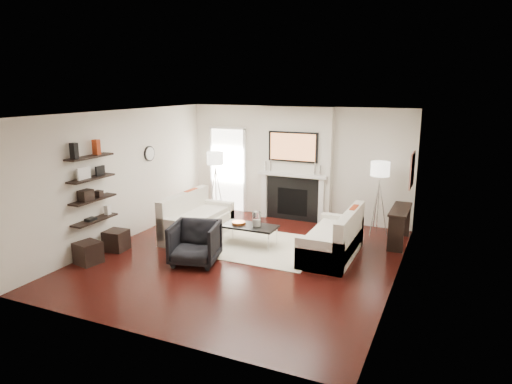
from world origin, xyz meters
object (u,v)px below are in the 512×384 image
at_px(loveseat_left_base, 198,227).
at_px(coffee_table, 250,226).
at_px(armchair, 195,241).
at_px(ottoman_near, 116,240).
at_px(lamp_right_shade, 380,169).
at_px(loveseat_right_base, 331,246).
at_px(lamp_left_shade, 215,158).

bearing_deg(loveseat_left_base, coffee_table, -2.33).
relative_size(armchair, ottoman_near, 2.10).
relative_size(loveseat_left_base, lamp_right_shade, 4.50).
xyz_separation_m(loveseat_right_base, coffee_table, (-1.67, -0.06, 0.19)).
distance_m(lamp_left_shade, lamp_right_shade, 3.90).
relative_size(loveseat_left_base, coffee_table, 1.64).
distance_m(loveseat_right_base, ottoman_near, 4.20).
bearing_deg(loveseat_right_base, lamp_left_shade, 154.93).
relative_size(lamp_left_shade, lamp_right_shade, 1.00).
distance_m(coffee_table, armchair, 1.37).
relative_size(loveseat_right_base, coffee_table, 1.64).
height_order(loveseat_right_base, armchair, armchair).
bearing_deg(armchair, lamp_left_shade, 97.79).
relative_size(loveseat_right_base, armchair, 2.14).
xyz_separation_m(coffee_table, lamp_right_shade, (2.23, 1.78, 1.05)).
bearing_deg(ottoman_near, lamp_right_shade, 34.50).
bearing_deg(armchair, coffee_table, 54.00).
xyz_separation_m(lamp_left_shade, ottoman_near, (-0.62, -2.94, -1.25)).
bearing_deg(coffee_table, lamp_right_shade, 38.70).
bearing_deg(lamp_left_shade, lamp_right_shade, 2.40).
bearing_deg(armchair, loveseat_right_base, 17.19).
xyz_separation_m(loveseat_right_base, lamp_left_shade, (-3.35, 1.56, 1.24)).
relative_size(loveseat_left_base, loveseat_right_base, 1.00).
height_order(loveseat_right_base, coffee_table, same).
height_order(lamp_left_shade, ottoman_near, lamp_left_shade).
relative_size(loveseat_left_base, lamp_left_shade, 4.50).
distance_m(loveseat_right_base, armchair, 2.56).
xyz_separation_m(armchair, ottoman_near, (-1.78, -0.05, -0.22)).
distance_m(armchair, ottoman_near, 1.80).
relative_size(coffee_table, armchair, 1.31).
xyz_separation_m(armchair, lamp_right_shade, (2.74, 3.06, 1.03)).
xyz_separation_m(coffee_table, armchair, (-0.51, -1.27, 0.02)).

